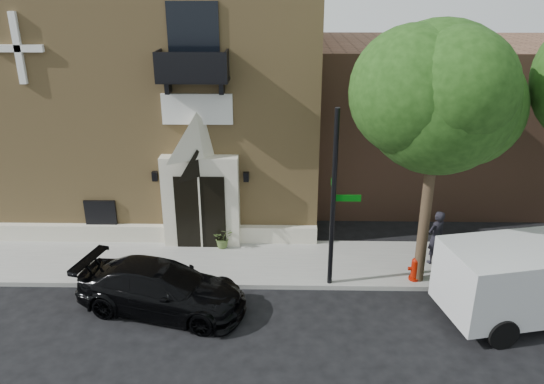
{
  "coord_description": "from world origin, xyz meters",
  "views": [
    {
      "loc": [
        1.77,
        -13.89,
        8.8
      ],
      "look_at": [
        1.44,
        2.0,
        2.41
      ],
      "focal_mm": 35.0,
      "sensor_mm": 36.0,
      "label": 1
    }
  ],
  "objects_px": {
    "black_sedan": "(162,288)",
    "street_sign": "(334,200)",
    "pedestrian_near": "(436,237)",
    "dumpster": "(498,265)",
    "fire_hydrant": "(415,269)"
  },
  "relations": [
    {
      "from": "fire_hydrant",
      "to": "black_sedan",
      "type": "bearing_deg",
      "value": -168.44
    },
    {
      "from": "black_sedan",
      "to": "street_sign",
      "type": "xyz_separation_m",
      "value": [
        4.88,
        1.32,
        2.19
      ]
    },
    {
      "from": "dumpster",
      "to": "pedestrian_near",
      "type": "bearing_deg",
      "value": 142.97
    },
    {
      "from": "black_sedan",
      "to": "fire_hydrant",
      "type": "height_order",
      "value": "black_sedan"
    },
    {
      "from": "black_sedan",
      "to": "pedestrian_near",
      "type": "distance_m",
      "value": 8.78
    },
    {
      "from": "street_sign",
      "to": "fire_hydrant",
      "type": "height_order",
      "value": "street_sign"
    },
    {
      "from": "black_sedan",
      "to": "fire_hydrant",
      "type": "bearing_deg",
      "value": -64.63
    },
    {
      "from": "fire_hydrant",
      "to": "pedestrian_near",
      "type": "relative_size",
      "value": 0.41
    },
    {
      "from": "street_sign",
      "to": "pedestrian_near",
      "type": "bearing_deg",
      "value": 21.28
    },
    {
      "from": "black_sedan",
      "to": "dumpster",
      "type": "bearing_deg",
      "value": -67.59
    },
    {
      "from": "fire_hydrant",
      "to": "street_sign",
      "type": "bearing_deg",
      "value": -175.27
    },
    {
      "from": "fire_hydrant",
      "to": "dumpster",
      "type": "relative_size",
      "value": 0.44
    },
    {
      "from": "black_sedan",
      "to": "pedestrian_near",
      "type": "height_order",
      "value": "pedestrian_near"
    },
    {
      "from": "street_sign",
      "to": "pedestrian_near",
      "type": "relative_size",
      "value": 3.0
    },
    {
      "from": "pedestrian_near",
      "to": "dumpster",
      "type": "bearing_deg",
      "value": 114.63
    }
  ]
}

